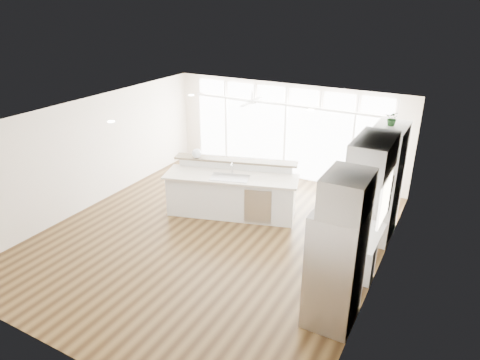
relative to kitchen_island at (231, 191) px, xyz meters
The scene contains 24 objects.
floor 1.22m from the kitchen_island, 82.65° to the right, with size 7.00×8.00×0.02m, color #3A2611.
ceiling 2.32m from the kitchen_island, 82.65° to the right, with size 7.00×8.00×0.02m, color white.
wall_back 3.05m from the kitchen_island, 87.41° to the left, with size 7.00×0.04×2.70m, color white.
wall_front 5.09m from the kitchen_island, 88.48° to the right, with size 7.00×0.04×2.70m, color white.
wall_left 3.60m from the kitchen_island, 162.87° to the right, with size 0.04×8.00×2.70m, color white.
wall_right 3.85m from the kitchen_island, 15.93° to the right, with size 0.04×8.00×2.70m, color white.
glass_wall 2.94m from the kitchen_island, 87.36° to the left, with size 5.80×0.06×2.08m, color white.
transom_row 3.39m from the kitchen_island, 87.36° to the left, with size 5.90×0.06×0.40m, color white.
desk_window 3.78m from the kitchen_island, 11.59° to the right, with size 0.04×0.85×0.85m, color white.
ceiling_fan 2.58m from the kitchen_island, 101.74° to the left, with size 1.16×1.16×0.32m, color white.
recessed_lights 2.22m from the kitchen_island, 80.92° to the right, with size 3.40×3.00×0.02m, color silver.
oven_cabinet 3.45m from the kitchen_island, 13.00° to the left, with size 0.64×1.20×2.50m, color white.
desk_nook 3.36m from the kitchen_island, 12.73° to the right, with size 0.72×1.30×0.76m, color white.
upper_cabinets 3.80m from the kitchen_island, 12.58° to the right, with size 0.64×1.30×0.64m, color white.
refrigerator 4.04m from the kitchen_island, 36.35° to the right, with size 0.76×0.90×2.00m, color #BCBDC1.
fridge_cabinet 4.41m from the kitchen_island, 35.85° to the right, with size 0.64×0.90×0.60m, color white.
framed_photos 3.68m from the kitchen_island, ahead, with size 0.06×0.22×0.80m, color black.
kitchen_island is the anchor object (origin of this frame).
rug 2.92m from the kitchen_island, ahead, with size 0.94×0.68×0.01m, color #3B1E13.
office_chair 2.97m from the kitchen_island, 18.17° to the right, with size 0.50×0.46×0.97m, color black.
fishbowl 1.27m from the kitchen_island, behind, with size 0.23×0.23×0.23m, color white.
monitor 3.28m from the kitchen_island, 13.04° to the right, with size 0.08×0.46×0.38m, color black.
keyboard 3.11m from the kitchen_island, 13.75° to the right, with size 0.13×0.35×0.02m, color silver.
potted_plant 3.93m from the kitchen_island, 13.00° to the left, with size 0.28×0.31×0.24m, color #235122.
Camera 1 is at (4.49, -6.97, 4.92)m, focal length 32.00 mm.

